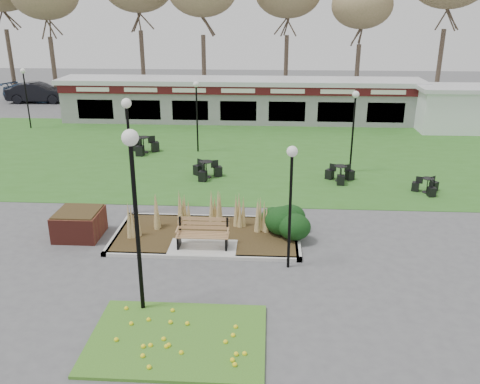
# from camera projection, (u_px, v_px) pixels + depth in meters

# --- Properties ---
(ground) EXTENTS (100.00, 100.00, 0.00)m
(ground) POSITION_uv_depth(u_px,v_px,m) (202.00, 253.00, 16.47)
(ground) COLOR #515154
(ground) RESTS_ON ground
(lawn) EXTENTS (34.00, 16.00, 0.02)m
(lawn) POSITION_uv_depth(u_px,v_px,m) (231.00, 152.00, 27.71)
(lawn) COLOR #316720
(lawn) RESTS_ON ground
(flower_bed) EXTENTS (4.20, 3.00, 0.16)m
(flower_bed) POSITION_uv_depth(u_px,v_px,m) (178.00, 338.00, 12.14)
(flower_bed) COLOR #3F6C1E
(flower_bed) RESTS_ON ground
(planting_bed) EXTENTS (6.75, 3.40, 1.27)m
(planting_bed) POSITION_uv_depth(u_px,v_px,m) (244.00, 226.00, 17.54)
(planting_bed) COLOR #312513
(planting_bed) RESTS_ON ground
(park_bench) EXTENTS (1.70, 0.66, 0.93)m
(park_bench) POSITION_uv_depth(u_px,v_px,m) (203.00, 233.00, 16.50)
(park_bench) COLOR olive
(park_bench) RESTS_ON ground
(brick_planter) EXTENTS (1.50, 1.50, 0.95)m
(brick_planter) POSITION_uv_depth(u_px,v_px,m) (79.00, 223.00, 17.49)
(brick_planter) COLOR maroon
(brick_planter) RESTS_ON ground
(food_pavilion) EXTENTS (24.60, 3.40, 2.90)m
(food_pavilion) POSITION_uv_depth(u_px,v_px,m) (240.00, 100.00, 34.66)
(food_pavilion) COLOR gray
(food_pavilion) RESTS_ON ground
(service_hut) EXTENTS (4.40, 3.40, 2.83)m
(service_hut) POSITION_uv_depth(u_px,v_px,m) (451.00, 108.00, 32.07)
(service_hut) COLOR white
(service_hut) RESTS_ON ground
(lamp_post_near_left) EXTENTS (0.40, 0.40, 4.86)m
(lamp_post_near_left) POSITION_uv_depth(u_px,v_px,m) (134.00, 183.00, 12.14)
(lamp_post_near_left) COLOR black
(lamp_post_near_left) RESTS_ON ground
(lamp_post_near_right) EXTENTS (0.32, 0.32, 3.83)m
(lamp_post_near_right) POSITION_uv_depth(u_px,v_px,m) (291.00, 181.00, 14.60)
(lamp_post_near_right) COLOR black
(lamp_post_near_right) RESTS_ON ground
(lamp_post_mid_left) EXTENTS (0.37, 0.37, 4.43)m
(lamp_post_mid_left) POSITION_uv_depth(u_px,v_px,m) (128.00, 131.00, 18.52)
(lamp_post_mid_left) COLOR black
(lamp_post_mid_left) RESTS_ON ground
(lamp_post_mid_right) EXTENTS (0.32, 0.32, 3.82)m
(lamp_post_mid_right) POSITION_uv_depth(u_px,v_px,m) (197.00, 101.00, 26.88)
(lamp_post_mid_right) COLOR black
(lamp_post_mid_right) RESTS_ON ground
(lamp_post_far_right) EXTENTS (0.32, 0.32, 3.89)m
(lamp_post_far_right) POSITION_uv_depth(u_px,v_px,m) (354.00, 114.00, 23.47)
(lamp_post_far_right) COLOR black
(lamp_post_far_right) RESTS_ON ground
(lamp_post_far_left) EXTENTS (0.32, 0.32, 3.84)m
(lamp_post_far_left) POSITION_uv_depth(u_px,v_px,m) (25.00, 85.00, 32.19)
(lamp_post_far_left) COLOR black
(lamp_post_far_left) RESTS_ON ground
(bistro_set_a) EXTENTS (1.61, 1.46, 0.86)m
(bistro_set_a) POSITION_uv_depth(u_px,v_px,m) (144.00, 147.00, 27.51)
(bistro_set_a) COLOR black
(bistro_set_a) RESTS_ON ground
(bistro_set_b) EXTENTS (1.43, 1.35, 0.77)m
(bistro_set_b) POSITION_uv_depth(u_px,v_px,m) (206.00, 172.00, 23.55)
(bistro_set_b) COLOR black
(bistro_set_b) RESTS_ON ground
(bistro_set_c) EXTENTS (1.20, 1.12, 0.64)m
(bistro_set_c) POSITION_uv_depth(u_px,v_px,m) (427.00, 188.00, 21.63)
(bistro_set_c) COLOR black
(bistro_set_c) RESTS_ON ground
(bistro_set_d) EXTENTS (1.36, 1.22, 0.72)m
(bistro_set_d) POSITION_uv_depth(u_px,v_px,m) (340.00, 176.00, 23.05)
(bistro_set_d) COLOR black
(bistro_set_d) RESTS_ON ground
(car_black) EXTENTS (5.03, 1.96, 1.63)m
(car_black) POSITION_uv_depth(u_px,v_px,m) (38.00, 93.00, 41.65)
(car_black) COLOR black
(car_black) RESTS_ON ground
(car_blue) EXTENTS (5.34, 3.53, 1.44)m
(car_blue) POSITION_uv_depth(u_px,v_px,m) (31.00, 92.00, 42.52)
(car_blue) COLOR navy
(car_blue) RESTS_ON ground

